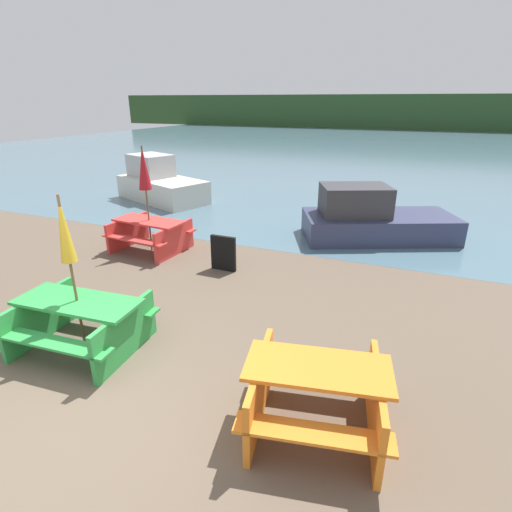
{
  "coord_description": "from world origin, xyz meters",
  "views": [
    {
      "loc": [
        3.24,
        -2.37,
        3.36
      ],
      "look_at": [
        0.75,
        3.54,
        0.85
      ],
      "focal_mm": 28.0,
      "sensor_mm": 36.0,
      "label": 1
    }
  ],
  "objects": [
    {
      "name": "boat_second",
      "position": [
        -5.42,
        9.35,
        0.57
      ],
      "size": [
        3.8,
        2.71,
        1.56
      ],
      "rotation": [
        0.0,
        0.0,
        -0.36
      ],
      "color": "beige",
      "rests_on": "water"
    },
    {
      "name": "water",
      "position": [
        0.0,
        31.04,
        -0.0
      ],
      "size": [
        60.0,
        50.0,
        0.0
      ],
      "color": "slate",
      "rests_on": "ground_plane"
    },
    {
      "name": "umbrella_gold",
      "position": [
        -0.99,
        1.22,
        1.76
      ],
      "size": [
        0.21,
        0.21,
        2.26
      ],
      "color": "brown",
      "rests_on": "ground_plane"
    },
    {
      "name": "signboard",
      "position": [
        -0.41,
        4.54,
        0.38
      ],
      "size": [
        0.55,
        0.08,
        0.75
      ],
      "color": "black",
      "rests_on": "ground_plane"
    },
    {
      "name": "picnic_table_orange",
      "position": [
        2.5,
        1.03,
        0.47
      ],
      "size": [
        1.76,
        1.66,
        0.8
      ],
      "rotation": [
        0.0,
        0.0,
        0.2
      ],
      "color": "orange",
      "rests_on": "ground_plane"
    },
    {
      "name": "boat",
      "position": [
        2.16,
        7.89,
        0.5
      ],
      "size": [
        4.11,
        3.05,
        1.38
      ],
      "rotation": [
        0.0,
        0.0,
        0.42
      ],
      "color": "#333856",
      "rests_on": "water"
    },
    {
      "name": "umbrella_crimson",
      "position": [
        -2.55,
        4.93,
        1.93
      ],
      "size": [
        0.29,
        0.29,
        2.43
      ],
      "color": "brown",
      "rests_on": "ground_plane"
    },
    {
      "name": "picnic_table_green",
      "position": [
        -0.99,
        1.22,
        0.46
      ],
      "size": [
        1.87,
        1.52,
        0.76
      ],
      "rotation": [
        0.0,
        0.0,
        0.08
      ],
      "color": "green",
      "rests_on": "ground_plane"
    },
    {
      "name": "picnic_table_red",
      "position": [
        -2.55,
        4.93,
        0.45
      ],
      "size": [
        1.77,
        1.49,
        0.75
      ],
      "rotation": [
        0.0,
        0.0,
        -0.07
      ],
      "color": "red",
      "rests_on": "ground_plane"
    },
    {
      "name": "ground_plane",
      "position": [
        0.0,
        0.0,
        0.0
      ],
      "size": [
        60.0,
        60.0,
        0.0
      ],
      "primitive_type": "plane",
      "color": "brown"
    },
    {
      "name": "far_treeline",
      "position": [
        0.0,
        51.04,
        2.0
      ],
      "size": [
        80.0,
        1.6,
        4.0
      ],
      "color": "#284723",
      "rests_on": "water"
    }
  ]
}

